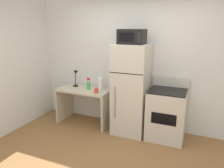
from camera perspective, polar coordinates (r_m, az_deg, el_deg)
wall_back_white at (r=4.32m, az=6.94°, el=5.46°), size 5.00×0.10×2.60m
desk at (r=4.58m, az=-7.20°, el=-4.08°), size 1.10×0.59×0.75m
desk_lamp at (r=4.66m, az=-9.62°, el=2.19°), size 0.14×0.12×0.35m
spray_bottle at (r=4.43m, az=-6.25°, el=-0.25°), size 0.06×0.06×0.25m
paper_towel_roll at (r=4.44m, az=-3.06°, el=0.15°), size 0.11×0.11×0.24m
coffee_mug at (r=4.21m, az=-4.22°, el=-1.75°), size 0.08×0.08×0.09m
refrigerator at (r=4.07m, az=5.10°, el=-1.54°), size 0.62×0.65×1.71m
microwave at (r=3.88m, az=5.34°, el=12.43°), size 0.46×0.35×0.26m
oven_range at (r=4.07m, az=14.27°, el=-7.77°), size 0.66×0.61×1.10m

